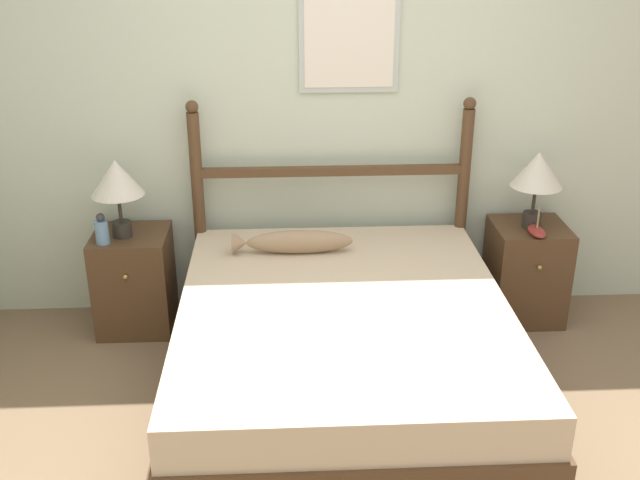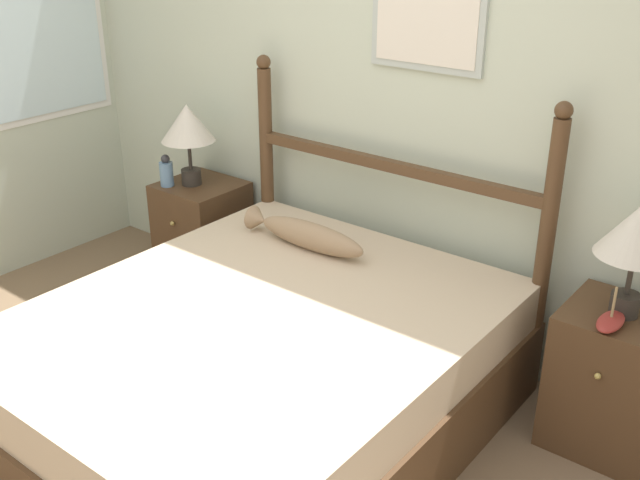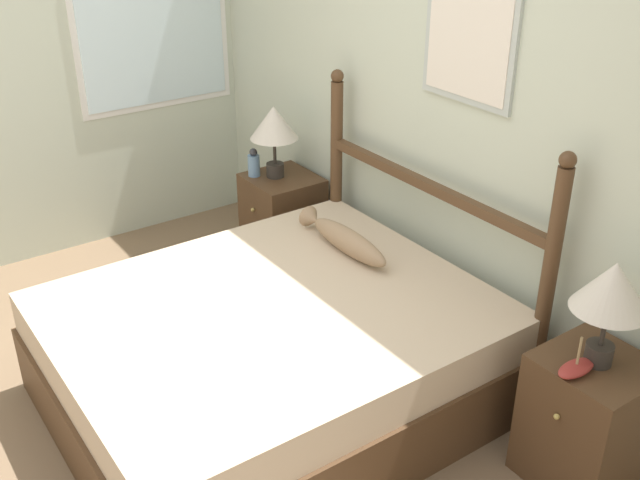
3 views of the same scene
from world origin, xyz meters
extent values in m
cube|color=beige|center=(0.00, 1.73, 1.27)|extent=(6.40, 0.06, 2.55)
cube|color=#ADB7B2|center=(0.12, 1.69, 1.61)|extent=(0.55, 0.02, 0.58)
cube|color=silver|center=(0.12, 1.68, 1.61)|extent=(0.49, 0.01, 0.52)
cube|color=#4C331E|center=(0.02, 0.68, 0.17)|extent=(1.60, 1.91, 0.34)
cube|color=#CCB293|center=(0.02, 0.68, 0.44)|extent=(1.56, 1.87, 0.20)
cylinder|color=#4C331E|center=(-0.74, 1.60, 0.62)|extent=(0.07, 0.07, 1.24)
sphere|color=#4C331E|center=(-0.74, 1.60, 1.27)|extent=(0.07, 0.07, 0.07)
cylinder|color=#4C331E|center=(0.79, 1.60, 0.62)|extent=(0.07, 0.07, 1.24)
sphere|color=#4C331E|center=(0.79, 1.60, 1.27)|extent=(0.07, 0.07, 0.07)
cube|color=#4C331E|center=(0.02, 1.60, 0.89)|extent=(1.53, 0.05, 0.05)
cube|color=#4C331E|center=(-1.12, 1.47, 0.29)|extent=(0.42, 0.40, 0.58)
sphere|color=tan|center=(-1.12, 1.25, 0.42)|extent=(0.02, 0.02, 0.02)
cube|color=#4C331E|center=(1.17, 1.47, 0.29)|extent=(0.42, 0.40, 0.58)
sphere|color=tan|center=(1.17, 1.25, 0.42)|extent=(0.02, 0.02, 0.02)
cylinder|color=#2D2823|center=(-1.15, 1.44, 0.63)|extent=(0.11, 0.11, 0.09)
cylinder|color=#2D2823|center=(-1.15, 1.44, 0.75)|extent=(0.02, 0.02, 0.16)
cone|color=beige|center=(-1.15, 1.44, 0.93)|extent=(0.29, 0.29, 0.20)
cylinder|color=#2D2823|center=(1.16, 1.46, 0.63)|extent=(0.11, 0.11, 0.09)
cylinder|color=#2D2823|center=(1.16, 1.46, 0.75)|extent=(0.02, 0.02, 0.16)
cone|color=beige|center=(1.16, 1.46, 0.93)|extent=(0.29, 0.29, 0.20)
cylinder|color=#668CB2|center=(-1.24, 1.34, 0.65)|extent=(0.07, 0.07, 0.13)
sphere|color=#333338|center=(-1.24, 1.34, 0.74)|extent=(0.05, 0.05, 0.05)
ellipsoid|color=maroon|center=(1.16, 1.34, 0.61)|extent=(0.08, 0.18, 0.04)
cylinder|color=#997F56|center=(1.16, 1.34, 0.69)|extent=(0.01, 0.01, 0.12)
ellipsoid|color=#997A5B|center=(-0.17, 1.26, 0.61)|extent=(0.58, 0.11, 0.13)
cone|color=#997A5B|center=(-0.49, 1.26, 0.61)|extent=(0.08, 0.12, 0.12)
camera|label=1|loc=(-0.25, -2.45, 2.22)|focal=42.00mm
camera|label=2|loc=(1.78, -1.15, 1.98)|focal=42.00mm
camera|label=3|loc=(2.48, -0.77, 2.33)|focal=42.00mm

